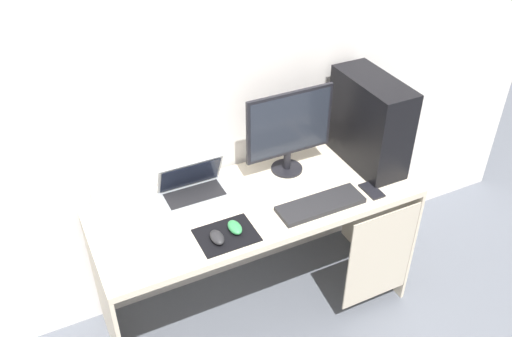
% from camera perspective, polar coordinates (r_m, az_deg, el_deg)
% --- Properties ---
extents(ground_plane, '(8.00, 8.00, 0.00)m').
position_cam_1_polar(ground_plane, '(3.14, -0.00, -14.24)').
color(ground_plane, slate).
extents(wall_back, '(4.00, 0.05, 2.60)m').
position_cam_1_polar(wall_back, '(2.59, -3.35, 10.41)').
color(wall_back, silver).
rests_on(wall_back, ground_plane).
extents(desk, '(1.57, 0.61, 0.77)m').
position_cam_1_polar(desk, '(2.70, 0.50, -5.74)').
color(desk, beige).
rests_on(desk, ground_plane).
extents(pc_tower, '(0.20, 0.46, 0.47)m').
position_cam_1_polar(pc_tower, '(2.79, 11.78, 4.80)').
color(pc_tower, black).
rests_on(pc_tower, desk).
extents(monitor, '(0.46, 0.16, 0.45)m').
position_cam_1_polar(monitor, '(2.66, 3.49, 4.11)').
color(monitor, black).
rests_on(monitor, desk).
extents(laptop, '(0.32, 0.21, 0.19)m').
position_cam_1_polar(laptop, '(2.61, -6.51, -2.18)').
color(laptop, '#9EA3A8').
rests_on(laptop, desk).
extents(speaker, '(0.08, 0.08, 0.16)m').
position_cam_1_polar(speaker, '(2.55, -15.93, -3.52)').
color(speaker, white).
rests_on(speaker, desk).
extents(keyboard, '(0.42, 0.14, 0.02)m').
position_cam_1_polar(keyboard, '(2.57, 6.77, -3.77)').
color(keyboard, '#232326').
rests_on(keyboard, desk).
extents(mousepad, '(0.26, 0.20, 0.00)m').
position_cam_1_polar(mousepad, '(2.41, -3.10, -6.97)').
color(mousepad, black).
rests_on(mousepad, desk).
extents(mouse_left, '(0.06, 0.10, 0.03)m').
position_cam_1_polar(mouse_left, '(2.41, -2.23, -6.17)').
color(mouse_left, '#338C4C').
rests_on(mouse_left, mousepad).
extents(mouse_right, '(0.06, 0.10, 0.03)m').
position_cam_1_polar(mouse_right, '(2.37, -4.09, -7.19)').
color(mouse_right, '#232326').
rests_on(mouse_right, mousepad).
extents(cell_phone, '(0.07, 0.13, 0.01)m').
position_cam_1_polar(cell_phone, '(2.70, 12.01, -2.27)').
color(cell_phone, black).
rests_on(cell_phone, desk).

